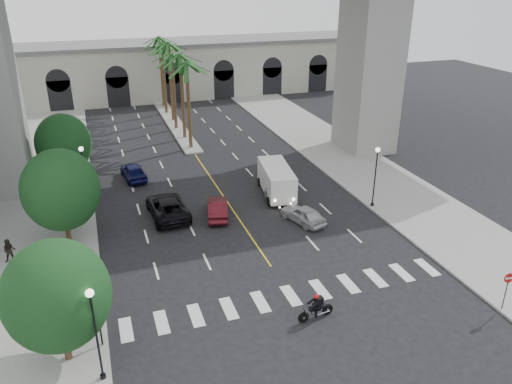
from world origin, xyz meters
name	(u,v)px	position (x,y,z in m)	size (l,w,h in m)	color
ground	(282,282)	(0.00, 0.00, 0.00)	(140.00, 140.00, 0.00)	black
sidewalk_left	(44,216)	(-15.00, 15.00, 0.07)	(8.00, 100.00, 0.15)	gray
sidewalk_right	(367,172)	(15.00, 15.00, 0.07)	(8.00, 100.00, 0.15)	gray
median	(175,124)	(0.00, 38.00, 0.10)	(2.00, 24.00, 0.20)	gray
pier_building	(154,70)	(0.00, 55.00, 4.27)	(71.00, 10.50, 8.50)	#AFAB9D
palm_a	(187,67)	(0.00, 28.00, 9.10)	(3.20, 3.20, 10.30)	#47331E
palm_b	(180,59)	(0.10, 32.00, 9.37)	(3.20, 3.20, 10.60)	#47331E
palm_c	(172,58)	(-0.20, 36.00, 8.91)	(3.20, 3.20, 10.10)	#47331E
palm_d	(168,47)	(0.15, 40.00, 9.65)	(3.20, 3.20, 10.90)	#47331E
palm_e	(162,46)	(-0.10, 44.00, 9.19)	(3.20, 3.20, 10.40)	#47331E
palm_f	(159,41)	(0.20, 48.00, 9.46)	(3.20, 3.20, 10.70)	#47331E
street_tree_near	(57,296)	(-13.00, -3.00, 4.02)	(5.20, 5.20, 6.89)	#382616
street_tree_mid	(61,190)	(-13.00, 10.00, 4.21)	(5.44, 5.44, 7.21)	#382616
street_tree_far	(64,143)	(-13.00, 22.00, 3.90)	(5.04, 5.04, 6.68)	#382616
lamp_post_left_near	(95,328)	(-11.40, -5.00, 3.22)	(0.40, 0.40, 5.35)	black
lamp_post_left_far	(84,171)	(-11.40, 16.00, 3.22)	(0.40, 0.40, 5.35)	black
lamp_post_right	(376,172)	(11.40, 8.00, 3.22)	(0.40, 0.40, 5.35)	black
traffic_signal_near	(97,308)	(-11.30, -2.50, 2.51)	(0.25, 0.18, 3.65)	black
traffic_signal_far	(94,268)	(-11.30, 1.50, 2.51)	(0.25, 0.18, 3.65)	black
motorcycle_rider	(317,307)	(0.57, -3.99, 0.75)	(2.31, 0.64, 1.67)	black
car_a	(303,214)	(4.70, 7.34, 0.71)	(1.67, 4.14, 1.41)	#B7B6BB
car_b	(217,208)	(-1.50, 10.54, 0.74)	(1.57, 4.49, 1.48)	#450D14
car_c	(167,207)	(-5.35, 11.89, 0.84)	(2.78, 6.04, 1.68)	black
car_d	(275,185)	(4.71, 13.57, 0.70)	(1.97, 4.84, 1.40)	slate
car_e	(133,171)	(-7.11, 20.91, 0.79)	(1.86, 4.62, 1.57)	#0E1041
cargo_van	(277,180)	(4.60, 13.05, 1.46)	(3.22, 6.44, 2.63)	silver
pedestrian_a	(93,280)	(-11.50, 2.59, 1.03)	(0.64, 0.42, 1.76)	black
pedestrian_b	(10,251)	(-16.74, 8.16, 1.00)	(0.82, 0.64, 1.70)	black
do_not_enter_sign	(508,284)	(11.23, -6.93, 1.90)	(0.64, 0.14, 2.62)	black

